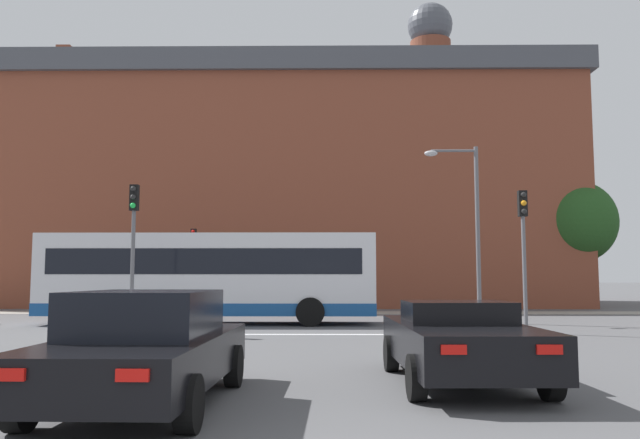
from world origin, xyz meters
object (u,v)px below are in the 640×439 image
Objects in this scene: pedestrian_waiting at (137,293)px; pedestrian_walking_east at (326,291)px; traffic_light_near_right at (524,237)px; car_saloon_left at (146,347)px; traffic_light_far_left at (193,256)px; bus_crossing_lead at (210,276)px; traffic_light_near_left at (133,233)px; street_lamp_junction at (468,213)px; car_roadster_right at (459,341)px.

pedestrian_walking_east is (9.00, -0.17, 0.07)m from pedestrian_waiting.
car_saloon_left is at bearing -128.10° from traffic_light_near_right.
bus_crossing_lead is at bearing -72.63° from traffic_light_far_left.
traffic_light_near_right is at bearing 1.00° from traffic_light_near_left.
traffic_light_near_right reaches higher than car_saloon_left.
pedestrian_waiting is (-4.75, 6.89, -0.79)m from bus_crossing_lead.
pedestrian_waiting is at bearing 170.18° from traffic_light_far_left.
street_lamp_junction is 3.80× the size of pedestrian_walking_east.
street_lamp_junction is (3.20, 13.30, 3.41)m from car_roadster_right.
car_saloon_left is 0.72× the size of street_lamp_junction.
car_roadster_right is 14.31m from bus_crossing_lead.
traffic_light_far_left is 13.08m from street_lamp_junction.
traffic_light_near_left is (-1.62, -3.96, 1.28)m from bus_crossing_lead.
traffic_light_near_right is 2.66× the size of pedestrian_waiting.
traffic_light_far_left reaches higher than pedestrian_walking_east.
pedestrian_walking_east reaches higher than pedestrian_waiting.
car_saloon_left is 17.24m from street_lamp_junction.
traffic_light_near_right is 4.52m from street_lamp_junction.
car_saloon_left is 1.09× the size of traffic_light_near_right.
bus_crossing_lead is at bearing 98.49° from car_saloon_left.
bus_crossing_lead is 3.02× the size of traffic_light_far_left.
car_saloon_left is 1.19× the size of traffic_light_far_left.
bus_crossing_lead is (-6.41, 12.75, 1.07)m from car_roadster_right.
street_lamp_junction is (11.62, -5.86, 1.40)m from traffic_light_far_left.
pedestrian_walking_east reaches higher than car_roadster_right.
street_lamp_junction is at bearing 99.39° from traffic_light_near_right.
car_roadster_right is 12.13m from traffic_light_near_left.
pedestrian_waiting reaches higher than car_saloon_left.
pedestrian_walking_east is (-2.17, 19.46, 0.35)m from car_roadster_right.
pedestrian_walking_east is at bearing -32.29° from bus_crossing_lead.
car_roadster_right is 19.59m from pedestrian_walking_east.
car_saloon_left is 14.66m from bus_crossing_lead.
pedestrian_walking_east is (6.25, 0.30, -1.66)m from traffic_light_far_left.
street_lamp_junction is at bearing 63.92° from car_saloon_left.
street_lamp_junction is 8.73m from pedestrian_walking_east.
bus_crossing_lead is 7.33× the size of pedestrian_waiting.
bus_crossing_lead is 6.78m from traffic_light_far_left.
pedestrian_waiting is (-6.65, 21.39, 0.19)m from car_saloon_left.
car_saloon_left is 21.36m from traffic_light_far_left.
traffic_light_near_left is at bearing -157.50° from pedestrian_walking_east.
street_lamp_junction reaches higher than pedestrian_waiting.
bus_crossing_lead is 8.40m from pedestrian_waiting.
pedestrian_walking_east is at bearing 84.73° from car_saloon_left.
traffic_light_near_left is 11.48m from pedestrian_waiting.
car_roadster_right is at bearing -153.31° from bus_crossing_lead.
traffic_light_near_left reaches higher than car_saloon_left.
bus_crossing_lead is 2.76× the size of traffic_light_near_right.
traffic_light_near_right is 2.49× the size of pedestrian_walking_east.
bus_crossing_lead reaches higher than pedestrian_walking_east.
traffic_light_far_left is at bearing 144.05° from pedestrian_walking_east.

